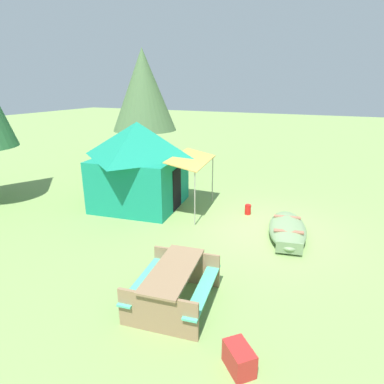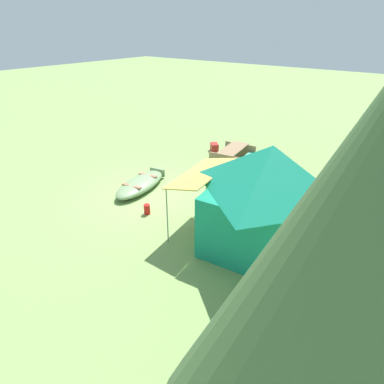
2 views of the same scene
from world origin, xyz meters
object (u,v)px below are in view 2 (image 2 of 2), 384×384
cooler_box (214,147)px  picnic_table (233,155)px  pine_tree_far_center (366,305)px  beached_rowboat (140,184)px  canvas_cabin_tent (267,198)px  fuel_can (147,209)px

cooler_box → picnic_table: bearing=58.8°
picnic_table → pine_tree_far_center: pine_tree_far_center is taller
beached_rowboat → canvas_cabin_tent: (0.42, 5.06, 1.29)m
canvas_cabin_tent → pine_tree_far_center: bearing=29.6°
beached_rowboat → pine_tree_far_center: (5.26, 7.81, 3.54)m
beached_rowboat → picnic_table: 4.24m
beached_rowboat → canvas_cabin_tent: 5.23m
canvas_cabin_tent → beached_rowboat: bearing=-94.8°
beached_rowboat → fuel_can: (1.11, 1.42, -0.04)m
canvas_cabin_tent → picnic_table: (-4.37, -3.53, -1.01)m
fuel_can → beached_rowboat: bearing=-128.0°
beached_rowboat → cooler_box: size_ratio=5.25×
beached_rowboat → cooler_box: beached_rowboat is taller
beached_rowboat → fuel_can: size_ratio=8.14×
pine_tree_far_center → fuel_can: bearing=-123.0°
cooler_box → fuel_can: cooler_box is taller
beached_rowboat → picnic_table: bearing=158.8°
beached_rowboat → fuel_can: 1.80m
beached_rowboat → pine_tree_far_center: pine_tree_far_center is taller
picnic_table → pine_tree_far_center: (9.21, 6.28, 3.26)m
canvas_cabin_tent → fuel_can: canvas_cabin_tent is taller
picnic_table → cooler_box: 1.86m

